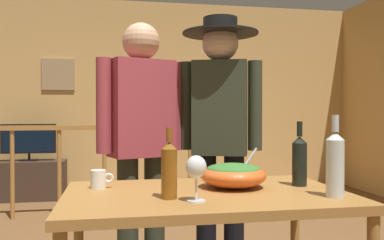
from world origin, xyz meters
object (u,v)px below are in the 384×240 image
object	(u,v)px
salad_bowl	(233,174)
mug_white	(99,179)
tv_console	(29,180)
wine_glass	(196,169)
stair_railing	(106,156)
flat_screen_tv	(29,139)
framed_picture	(58,74)
person_standing_right	(220,125)
wine_bottle_dark	(299,160)
serving_table	(207,208)
person_standing_left	(141,133)
wine_bottle_clear	(335,163)
wine_bottle_amber	(169,169)

from	to	relation	value
salad_bowl	mug_white	world-z (taller)	salad_bowl
tv_console	wine_glass	size ratio (longest dim) A/B	4.74
stair_railing	flat_screen_tv	world-z (taller)	stair_railing
tv_console	salad_bowl	world-z (taller)	salad_bowl
flat_screen_tv	tv_console	bearing A→B (deg)	90.00
framed_picture	person_standing_right	distance (m)	3.67
framed_picture	tv_console	distance (m)	1.46
flat_screen_tv	wine_bottle_dark	world-z (taller)	wine_bottle_dark
serving_table	wine_bottle_dark	distance (m)	0.54
framed_picture	person_standing_left	bearing A→B (deg)	-74.46
serving_table	wine_bottle_clear	distance (m)	0.61
wine_glass	wine_bottle_amber	size ratio (longest dim) A/B	0.63
wine_bottle_clear	stair_railing	bearing A→B (deg)	109.27
serving_table	wine_bottle_amber	distance (m)	0.30
salad_bowl	person_standing_right	size ratio (longest dim) A/B	0.18
wine_bottle_amber	person_standing_left	size ratio (longest dim) A/B	0.18
wine_bottle_amber	mug_white	world-z (taller)	wine_bottle_amber
serving_table	mug_white	xyz separation A→B (m)	(-0.49, 0.18, 0.12)
flat_screen_tv	mug_white	world-z (taller)	flat_screen_tv
salad_bowl	framed_picture	bearing A→B (deg)	108.49
mug_white	tv_console	bearing A→B (deg)	105.76
wine_bottle_amber	mug_white	distance (m)	0.43
framed_picture	wine_glass	xyz separation A→B (m)	(1.09, -4.26, -0.76)
wine_glass	wine_bottle_dark	size ratio (longest dim) A/B	0.59
serving_table	salad_bowl	bearing A→B (deg)	28.58
wine_glass	person_standing_right	world-z (taller)	person_standing_right
wine_bottle_clear	flat_screen_tv	bearing A→B (deg)	117.09
tv_console	wine_bottle_amber	size ratio (longest dim) A/B	2.98
framed_picture	salad_bowl	world-z (taller)	framed_picture
serving_table	person_standing_right	size ratio (longest dim) A/B	0.75
wine_glass	wine_bottle_clear	size ratio (longest dim) A/B	0.54
stair_railing	flat_screen_tv	distance (m)	1.42
stair_railing	wine_bottle_dark	distance (m)	2.86
wine_glass	wine_bottle_clear	xyz separation A→B (m)	(0.61, -0.02, 0.01)
wine_bottle_clear	tv_console	bearing A→B (deg)	116.90
wine_bottle_dark	person_standing_left	bearing A→B (deg)	138.22
wine_bottle_dark	stair_railing	bearing A→B (deg)	110.66
stair_railing	mug_white	bearing A→B (deg)	-89.51
wine_bottle_clear	wine_glass	bearing A→B (deg)	178.05
flat_screen_tv	salad_bowl	world-z (taller)	flat_screen_tv
tv_console	flat_screen_tv	xyz separation A→B (m)	(0.00, -0.03, 0.53)
wine_glass	mug_white	xyz separation A→B (m)	(-0.40, 0.38, -0.09)
framed_picture	person_standing_right	xyz separation A→B (m)	(1.43, -3.32, -0.61)
flat_screen_tv	person_standing_left	distance (m)	3.26
serving_table	person_standing_right	xyz separation A→B (m)	(0.25, 0.74, 0.36)
framed_picture	stair_railing	xyz separation A→B (m)	(0.66, -1.33, -1.00)
stair_railing	wine_glass	distance (m)	2.97
wine_bottle_dark	mug_white	world-z (taller)	wine_bottle_dark
salad_bowl	wine_bottle_clear	xyz separation A→B (m)	(0.37, -0.30, 0.08)
framed_picture	mug_white	world-z (taller)	framed_picture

